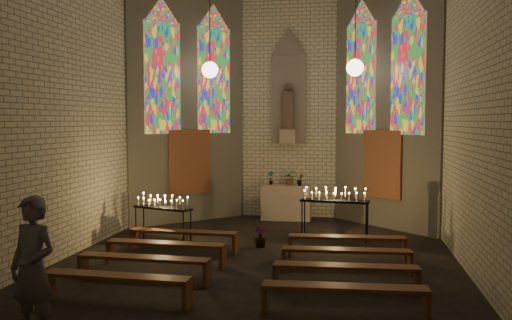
% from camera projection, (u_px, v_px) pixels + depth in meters
% --- Properties ---
extents(floor, '(12.00, 12.00, 0.00)m').
position_uv_depth(floor, '(254.00, 268.00, 11.08)').
color(floor, black).
rests_on(floor, ground).
extents(room, '(8.22, 12.43, 7.00)m').
position_uv_depth(room, '(277.00, 86.00, 14.13)').
color(room, beige).
rests_on(room, ground).
extents(altar, '(1.40, 0.60, 1.00)m').
position_uv_depth(altar, '(286.00, 202.00, 16.40)').
color(altar, '#BBAC98').
rests_on(altar, ground).
extents(flower_vase_left, '(0.26, 0.22, 0.41)m').
position_uv_depth(flower_vase_left, '(271.00, 178.00, 16.47)').
color(flower_vase_left, '#4C723F').
rests_on(flower_vase_left, altar).
extents(flower_vase_center, '(0.43, 0.40, 0.40)m').
position_uv_depth(flower_vase_center, '(290.00, 178.00, 16.39)').
color(flower_vase_center, '#4C723F').
rests_on(flower_vase_center, altar).
extents(flower_vase_right, '(0.23, 0.21, 0.34)m').
position_uv_depth(flower_vase_right, '(300.00, 180.00, 16.24)').
color(flower_vase_right, '#4C723F').
rests_on(flower_vase_right, altar).
extents(aisle_flower_pot, '(0.30, 0.30, 0.48)m').
position_uv_depth(aisle_flower_pot, '(260.00, 237.00, 12.85)').
color(aisle_flower_pot, '#4C723F').
rests_on(aisle_flower_pot, ground).
extents(votive_stand_left, '(1.50, 0.83, 1.08)m').
position_uv_depth(votive_stand_left, '(163.00, 204.00, 13.10)').
color(votive_stand_left, black).
rests_on(votive_stand_left, ground).
extents(votive_stand_right, '(1.67, 0.61, 1.20)m').
position_uv_depth(votive_stand_right, '(335.00, 197.00, 13.59)').
color(votive_stand_right, black).
rests_on(votive_stand_right, ground).
extents(pew_left_0, '(2.42, 0.45, 0.46)m').
position_uv_depth(pew_left_0, '(183.00, 234.00, 12.42)').
color(pew_left_0, '#573018').
rests_on(pew_left_0, ground).
extents(pew_right_0, '(2.42, 0.45, 0.46)m').
position_uv_depth(pew_right_0, '(347.00, 240.00, 11.84)').
color(pew_right_0, '#573018').
rests_on(pew_right_0, ground).
extents(pew_left_1, '(2.42, 0.45, 0.46)m').
position_uv_depth(pew_left_1, '(165.00, 246.00, 11.24)').
color(pew_left_1, '#573018').
rests_on(pew_left_1, ground).
extents(pew_right_1, '(2.42, 0.45, 0.46)m').
position_uv_depth(pew_right_1, '(346.00, 253.00, 10.66)').
color(pew_right_1, '#573018').
rests_on(pew_right_1, ground).
extents(pew_left_2, '(2.42, 0.45, 0.46)m').
position_uv_depth(pew_left_2, '(144.00, 261.00, 10.06)').
color(pew_left_2, '#573018').
rests_on(pew_left_2, ground).
extents(pew_right_2, '(2.42, 0.45, 0.46)m').
position_uv_depth(pew_right_2, '(346.00, 270.00, 9.48)').
color(pew_right_2, '#573018').
rests_on(pew_right_2, ground).
extents(pew_left_3, '(2.42, 0.45, 0.46)m').
position_uv_depth(pew_left_3, '(116.00, 280.00, 8.88)').
color(pew_left_3, '#573018').
rests_on(pew_left_3, ground).
extents(pew_right_3, '(2.42, 0.45, 0.46)m').
position_uv_depth(pew_right_3, '(345.00, 291.00, 8.30)').
color(pew_right_3, '#573018').
rests_on(pew_right_3, ground).
extents(visitor, '(0.78, 0.61, 1.89)m').
position_uv_depth(visitor, '(33.00, 269.00, 7.36)').
color(visitor, '#53525D').
rests_on(visitor, ground).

